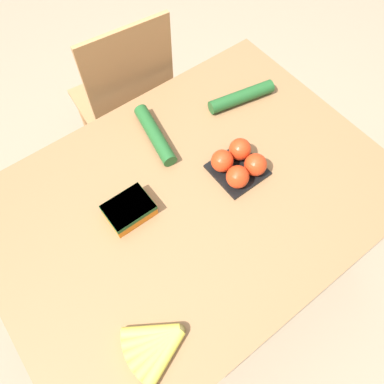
{
  "coord_description": "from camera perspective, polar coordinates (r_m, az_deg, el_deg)",
  "views": [
    {
      "loc": [
        -0.37,
        -0.49,
        1.86
      ],
      "look_at": [
        0.0,
        0.0,
        0.76
      ],
      "focal_mm": 35.0,
      "sensor_mm": 36.0,
      "label": 1
    }
  ],
  "objects": [
    {
      "name": "chair",
      "position": [
        1.88,
        -9.88,
        13.37
      ],
      "size": [
        0.46,
        0.44,
        0.98
      ],
      "rotation": [
        0.0,
        0.0,
        3.05
      ],
      "color": "#A87547",
      "rests_on": "ground_plane"
    },
    {
      "name": "tomato_pack",
      "position": [
        1.31,
        7.12,
        4.3
      ],
      "size": [
        0.17,
        0.17,
        0.09
      ],
      "color": "black",
      "rests_on": "dining_table"
    },
    {
      "name": "banana_bunch",
      "position": [
        1.12,
        -5.44,
        -22.21
      ],
      "size": [
        0.18,
        0.18,
        0.04
      ],
      "color": "brown",
      "rests_on": "dining_table"
    },
    {
      "name": "carrot_bag",
      "position": [
        1.25,
        -9.6,
        -2.6
      ],
      "size": [
        0.15,
        0.12,
        0.05
      ],
      "color": "orange",
      "rests_on": "dining_table"
    },
    {
      "name": "cucumber_far",
      "position": [
        1.41,
        -5.68,
        8.71
      ],
      "size": [
        0.1,
        0.28,
        0.05
      ],
      "color": "#1E5123",
      "rests_on": "dining_table"
    },
    {
      "name": "cucumber_near",
      "position": [
        1.54,
        7.55,
        14.2
      ],
      "size": [
        0.28,
        0.11,
        0.05
      ],
      "color": "#1E5123",
      "rests_on": "dining_table"
    },
    {
      "name": "dining_table",
      "position": [
        1.36,
        0.0,
        -2.43
      ],
      "size": [
        1.38,
        1.0,
        0.73
      ],
      "color": "olive",
      "rests_on": "ground_plane"
    },
    {
      "name": "ground_plane",
      "position": [
        1.96,
        0.0,
        -11.03
      ],
      "size": [
        12.0,
        12.0,
        0.0
      ],
      "primitive_type": "plane",
      "color": "gray"
    }
  ]
}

